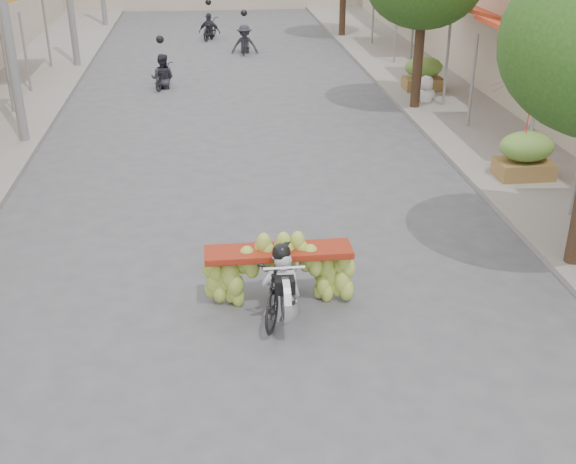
{
  "coord_description": "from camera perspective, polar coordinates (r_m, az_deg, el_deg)",
  "views": [
    {
      "loc": [
        -0.69,
        -6.37,
        5.85
      ],
      "look_at": [
        0.45,
        3.65,
        1.1
      ],
      "focal_mm": 45.0,
      "sensor_mm": 36.0,
      "label": 1
    }
  ],
  "objects": [
    {
      "name": "ground",
      "position": [
        8.68,
        -0.24,
        -17.17
      ],
      "size": [
        120.0,
        120.0,
        0.0
      ],
      "primitive_type": "plane",
      "color": "#504F54",
      "rests_on": "ground"
    },
    {
      "name": "market_umbrella",
      "position": [
        16.17,
        18.93,
        11.57
      ],
      "size": [
        2.09,
        2.09,
        1.6
      ],
      "rotation": [
        0.0,
        0.0,
        -0.21
      ],
      "color": "red",
      "rests_on": "ground"
    },
    {
      "name": "sidewalk_right",
      "position": [
        23.44,
        13.11,
        10.26
      ],
      "size": [
        4.0,
        60.0,
        0.12
      ],
      "primitive_type": "cube",
      "color": "gray",
      "rests_on": "ground"
    },
    {
      "name": "pedestrian",
      "position": [
        22.45,
        10.96,
        12.03
      ],
      "size": [
        0.82,
        0.56,
        1.56
      ],
      "rotation": [
        0.0,
        0.0,
        3.27
      ],
      "color": "white",
      "rests_on": "ground"
    },
    {
      "name": "bg_motorbike_c",
      "position": [
        33.01,
        -6.26,
        16.26
      ],
      "size": [
        1.09,
        1.72,
        1.95
      ],
      "color": "black",
      "rests_on": "ground"
    },
    {
      "name": "bg_motorbike_b",
      "position": [
        29.82,
        -3.47,
        15.49
      ],
      "size": [
        1.11,
        1.79,
        1.95
      ],
      "color": "black",
      "rests_on": "ground"
    },
    {
      "name": "produce_crate_mid",
      "position": [
        16.74,
        18.29,
        6.05
      ],
      "size": [
        1.2,
        0.88,
        1.16
      ],
      "color": "brown",
      "rests_on": "ground"
    },
    {
      "name": "produce_crate_far",
      "position": [
        23.96,
        10.65,
        12.41
      ],
      "size": [
        1.2,
        0.88,
        1.16
      ],
      "color": "brown",
      "rests_on": "ground"
    },
    {
      "name": "banana_motorbike",
      "position": [
        10.91,
        -0.63,
        -3.02
      ],
      "size": [
        2.26,
        1.93,
        2.04
      ],
      "color": "black",
      "rests_on": "ground"
    },
    {
      "name": "bg_motorbike_a",
      "position": [
        24.53,
        -9.95,
        12.94
      ],
      "size": [
        0.89,
        1.48,
        1.95
      ],
      "color": "black",
      "rests_on": "ground"
    }
  ]
}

